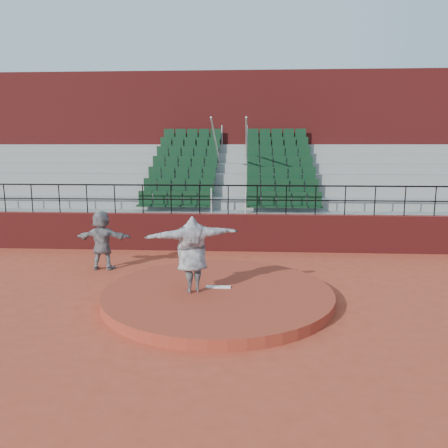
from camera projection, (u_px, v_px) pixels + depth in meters
The scene contains 9 objects.
ground at pixel (218, 299), 10.52m from camera, with size 90.00×90.00×0.00m, color #AA3D26.
pitchers_mound at pixel (218, 294), 10.50m from camera, with size 5.50×5.50×0.25m, color #9A3522.
pitching_rubber at pixel (218, 287), 10.62m from camera, with size 0.60×0.15×0.03m, color white.
boundary_wall at pixel (228, 232), 15.32m from camera, with size 24.00×0.30×1.30m, color maroon.
wall_railing at pixel (228, 193), 15.07m from camera, with size 24.04×0.05×1.03m.
seating_deck at pixel (232, 198), 18.76m from camera, with size 24.00×5.97×4.63m.
press_box_facade at pixel (236, 148), 22.27m from camera, with size 24.00×3.00×7.10m, color maroon.
pitcher at pixel (192, 254), 10.19m from camera, with size 2.23×0.61×1.81m, color black.
fielder at pixel (102, 240), 12.95m from camera, with size 1.65×0.53×1.78m, color black.
Camera 1 is at (0.73, -10.00, 3.67)m, focal length 35.00 mm.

